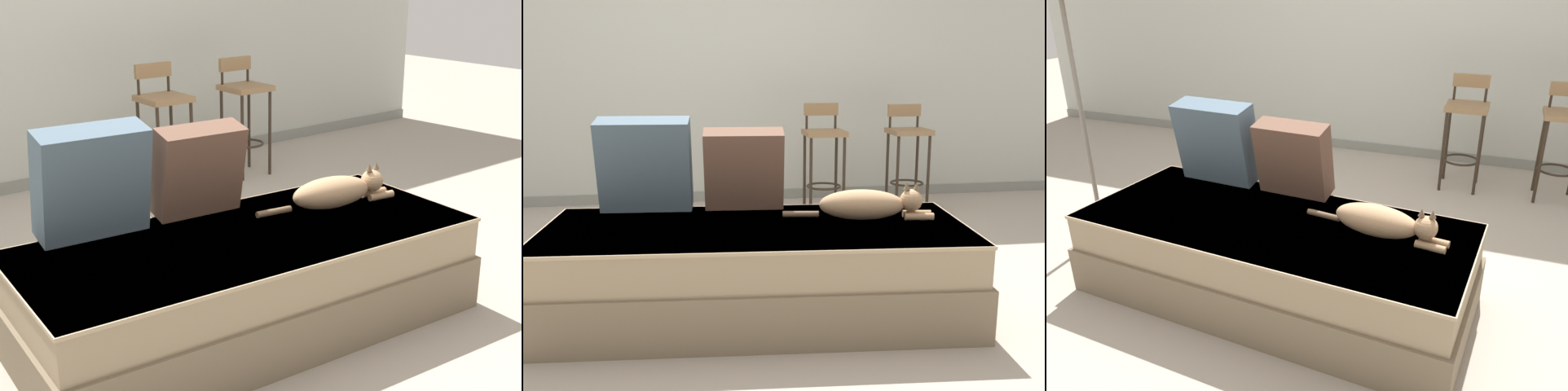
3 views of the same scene
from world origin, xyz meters
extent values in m
plane|color=#A89E8E|center=(0.00, 0.00, 0.00)|extent=(16.00, 16.00, 0.00)
cube|color=#B7BCB2|center=(0.00, 2.25, 1.30)|extent=(8.00, 0.10, 2.60)
cube|color=gray|center=(0.00, 2.20, 0.04)|extent=(8.00, 0.02, 0.09)
cube|color=#766750|center=(0.00, -0.40, 0.13)|extent=(2.10, 1.04, 0.25)
cube|color=#9E896B|center=(0.00, -0.40, 0.35)|extent=(2.06, 0.99, 0.20)
cube|color=tan|center=(0.00, -0.40, 0.44)|extent=(2.07, 1.01, 0.02)
cube|color=#4C6070|center=(-0.53, -0.02, 0.70)|extent=(0.49, 0.28, 0.49)
cube|color=brown|center=(-0.02, -0.06, 0.67)|extent=(0.43, 0.26, 0.43)
ellipsoid|color=tan|center=(0.53, -0.36, 0.52)|extent=(0.44, 0.23, 0.15)
sphere|color=tan|center=(0.77, -0.40, 0.55)|extent=(0.11, 0.11, 0.11)
cone|color=brown|center=(0.74, -0.40, 0.62)|extent=(0.03, 0.03, 0.04)
cone|color=brown|center=(0.79, -0.40, 0.62)|extent=(0.03, 0.03, 0.04)
cylinder|color=tan|center=(0.80, -0.44, 0.47)|extent=(0.14, 0.06, 0.04)
cylinder|color=tan|center=(0.81, -0.38, 0.47)|extent=(0.14, 0.06, 0.04)
cylinder|color=brown|center=(0.24, -0.29, 0.47)|extent=(0.18, 0.06, 0.03)
cylinder|color=#2D2319|center=(0.63, 1.43, 0.32)|extent=(0.02, 0.02, 0.65)
cylinder|color=#2D2319|center=(0.90, 1.43, 0.32)|extent=(0.02, 0.02, 0.65)
cylinder|color=#2D2319|center=(0.63, 1.69, 0.32)|extent=(0.02, 0.02, 0.65)
cylinder|color=#2D2319|center=(0.90, 1.69, 0.32)|extent=(0.02, 0.02, 0.65)
torus|color=#2D2319|center=(0.77, 1.56, 0.23)|extent=(0.29, 0.29, 0.02)
cube|color=olive|center=(0.77, 1.56, 0.67)|extent=(0.32, 0.32, 0.04)
cylinder|color=#2D2319|center=(0.65, 1.69, 0.75)|extent=(0.02, 0.02, 0.20)
cylinder|color=#2D2319|center=(0.89, 1.69, 0.75)|extent=(0.02, 0.02, 0.20)
cube|color=olive|center=(0.77, 1.69, 0.85)|extent=(0.28, 0.03, 0.10)
cylinder|color=#2D2319|center=(1.34, 1.43, 0.32)|extent=(0.02, 0.02, 0.65)
cylinder|color=#2D2319|center=(1.60, 1.43, 0.32)|extent=(0.02, 0.02, 0.65)
cylinder|color=#2D2319|center=(1.34, 1.69, 0.32)|extent=(0.02, 0.02, 0.65)
cylinder|color=#2D2319|center=(1.60, 1.69, 0.32)|extent=(0.02, 0.02, 0.65)
torus|color=#2D2319|center=(1.47, 1.56, 0.24)|extent=(0.28, 0.28, 0.02)
cube|color=olive|center=(1.47, 1.56, 0.67)|extent=(0.32, 0.32, 0.04)
cylinder|color=#2D2319|center=(1.35, 1.69, 0.74)|extent=(0.02, 0.02, 0.18)
cylinder|color=#2D2319|center=(1.59, 1.69, 0.74)|extent=(0.02, 0.02, 0.18)
cube|color=olive|center=(1.47, 1.69, 0.83)|extent=(0.28, 0.03, 0.10)
camera|label=1|loc=(-1.78, -2.74, 1.59)|focal=50.00mm
camera|label=2|loc=(-0.30, -3.20, 1.20)|focal=42.00mm
camera|label=3|loc=(1.01, -2.52, 1.60)|focal=35.00mm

